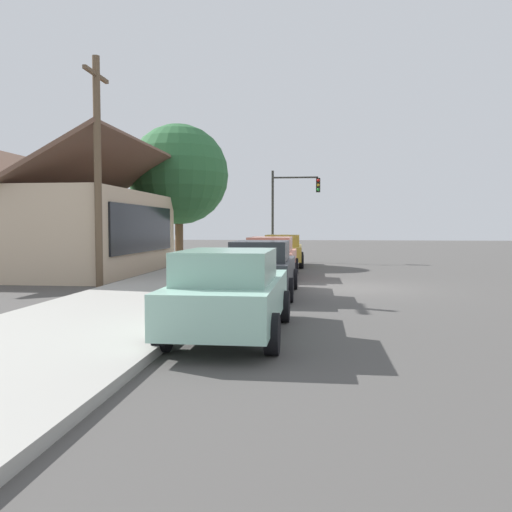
# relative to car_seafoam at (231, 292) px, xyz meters

# --- Properties ---
(ground_plane) EXTENTS (120.00, 120.00, 0.00)m
(ground_plane) POSITION_rel_car_seafoam_xyz_m (7.88, -2.64, -0.81)
(ground_plane) COLOR #4C4947
(sidewalk_curb) EXTENTS (60.00, 4.20, 0.16)m
(sidewalk_curb) POSITION_rel_car_seafoam_xyz_m (7.88, 2.96, -0.73)
(sidewalk_curb) COLOR #A3A099
(sidewalk_curb) RESTS_ON ground
(car_seafoam) EXTENTS (4.64, 1.99, 1.59)m
(car_seafoam) POSITION_rel_car_seafoam_xyz_m (0.00, 0.00, 0.00)
(car_seafoam) COLOR #9ED1BC
(car_seafoam) RESTS_ON ground
(car_charcoal) EXTENTS (4.70, 1.93, 1.59)m
(car_charcoal) POSITION_rel_car_seafoam_xyz_m (5.75, 0.01, -0.00)
(car_charcoal) COLOR #2D3035
(car_charcoal) RESTS_ON ground
(car_coral) EXTENTS (4.84, 2.06, 1.59)m
(car_coral) POSITION_rel_car_seafoam_xyz_m (11.40, 0.22, 0.00)
(car_coral) COLOR #EA8C75
(car_coral) RESTS_ON ground
(car_mustard) EXTENTS (4.41, 2.18, 1.59)m
(car_mustard) POSITION_rel_car_seafoam_xyz_m (17.03, 0.11, 0.00)
(car_mustard) COLOR gold
(car_mustard) RESTS_ON ground
(storefront_building) EXTENTS (10.13, 7.64, 5.54)m
(storefront_building) POSITION_rel_car_seafoam_xyz_m (12.18, 9.34, 1.06)
(storefront_building) COLOR #CCB293
(storefront_building) RESTS_ON ground
(shade_tree) EXTENTS (5.39, 5.39, 7.50)m
(shade_tree) POSITION_rel_car_seafoam_xyz_m (18.71, 5.87, 3.98)
(shade_tree) COLOR brown
(shade_tree) RESTS_ON ground
(traffic_light_main) EXTENTS (0.37, 2.79, 5.20)m
(traffic_light_main) POSITION_rel_car_seafoam_xyz_m (21.06, -0.10, 2.68)
(traffic_light_main) COLOR #383833
(traffic_light_main) RESTS_ON ground
(utility_pole_wooden) EXTENTS (1.80, 0.24, 7.50)m
(utility_pole_wooden) POSITION_rel_car_seafoam_xyz_m (7.24, 5.56, 3.11)
(utility_pole_wooden) COLOR brown
(utility_pole_wooden) RESTS_ON ground
(fire_hydrant_red) EXTENTS (0.22, 0.22, 0.71)m
(fire_hydrant_red) POSITION_rel_car_seafoam_xyz_m (3.47, 1.56, -0.32)
(fire_hydrant_red) COLOR red
(fire_hydrant_red) RESTS_ON sidewalk_curb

